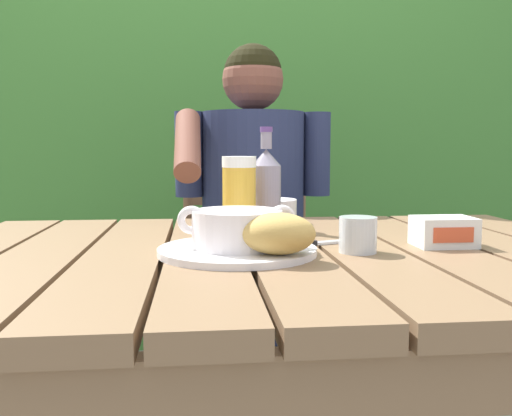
{
  "coord_description": "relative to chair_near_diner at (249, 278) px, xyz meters",
  "views": [
    {
      "loc": [
        -0.15,
        -1.0,
        0.91
      ],
      "look_at": [
        -0.04,
        0.05,
        0.8
      ],
      "focal_mm": 38.82,
      "sensor_mm": 36.0,
      "label": 1
    }
  ],
  "objects": [
    {
      "name": "dining_table",
      "position": [
        -0.02,
        -0.89,
        0.18
      ],
      "size": [
        1.29,
        0.91,
        0.73
      ],
      "color": "brown",
      "rests_on": "ground_plane"
    },
    {
      "name": "hedge_backdrop",
      "position": [
        -0.06,
        0.89,
        0.84
      ],
      "size": [
        3.23,
        0.93,
        3.23
      ],
      "color": "#3F7831",
      "rests_on": "ground_plane"
    },
    {
      "name": "chair_near_diner",
      "position": [
        0.0,
        0.0,
        0.0
      ],
      "size": [
        0.45,
        0.42,
        0.92
      ],
      "color": "brown",
      "rests_on": "ground_plane"
    },
    {
      "name": "person_eating",
      "position": [
        -0.0,
        -0.2,
        0.27
      ],
      "size": [
        0.48,
        0.47,
        1.23
      ],
      "color": "#262E4F",
      "rests_on": "ground_plane"
    },
    {
      "name": "serving_plate",
      "position": [
        -0.1,
        -0.94,
        0.27
      ],
      "size": [
        0.28,
        0.28,
        0.01
      ],
      "color": "white",
      "rests_on": "dining_table"
    },
    {
      "name": "soup_bowl",
      "position": [
        -0.1,
        -0.94,
        0.32
      ],
      "size": [
        0.21,
        0.16,
        0.07
      ],
      "color": "white",
      "rests_on": "serving_plate"
    },
    {
      "name": "bread_roll",
      "position": [
        -0.04,
        -1.01,
        0.32
      ],
      "size": [
        0.14,
        0.12,
        0.07
      ],
      "color": "tan",
      "rests_on": "serving_plate"
    },
    {
      "name": "beer_glass",
      "position": [
        -0.09,
        -0.72,
        0.35
      ],
      "size": [
        0.07,
        0.07,
        0.17
      ],
      "color": "gold",
      "rests_on": "dining_table"
    },
    {
      "name": "beer_bottle",
      "position": [
        -0.01,
        -0.64,
        0.37
      ],
      "size": [
        0.07,
        0.07,
        0.23
      ],
      "color": "gray",
      "rests_on": "dining_table"
    },
    {
      "name": "water_glass_small",
      "position": [
        0.11,
        -0.94,
        0.3
      ],
      "size": [
        0.07,
        0.07,
        0.06
      ],
      "color": "silver",
      "rests_on": "dining_table"
    },
    {
      "name": "butter_tub",
      "position": [
        0.29,
        -0.9,
        0.3
      ],
      "size": [
        0.11,
        0.08,
        0.06
      ],
      "color": "white",
      "rests_on": "dining_table"
    },
    {
      "name": "table_knife",
      "position": [
        0.05,
        -0.86,
        0.27
      ],
      "size": [
        0.14,
        0.06,
        0.01
      ],
      "color": "silver",
      "rests_on": "dining_table"
    },
    {
      "name": "diner_bowl",
      "position": [
        -0.0,
        -0.54,
        0.3
      ],
      "size": [
        0.14,
        0.14,
        0.06
      ],
      "color": "white",
      "rests_on": "dining_table"
    }
  ]
}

